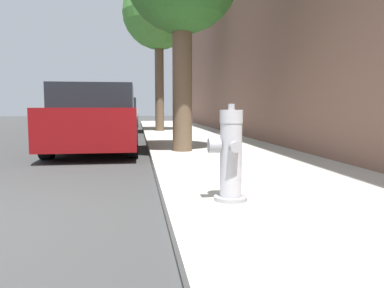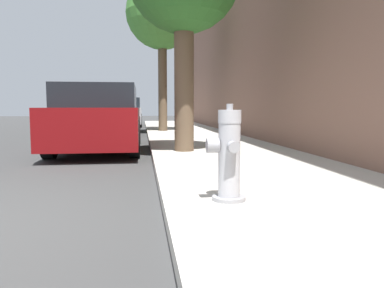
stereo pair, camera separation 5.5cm
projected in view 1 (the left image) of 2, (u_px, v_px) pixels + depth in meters
The scene contains 6 objects.
sidewalk_slab at pixel (333, 212), 3.07m from camera, with size 2.72×40.00×0.12m.
fire_hydrant at pixel (230, 156), 3.19m from camera, with size 0.34×0.36×0.83m.
parked_car_near at pixel (97, 119), 7.97m from camera, with size 1.70×4.35×1.37m.
parked_car_mid at pixel (109, 114), 13.19m from camera, with size 1.77×4.09×1.42m.
parked_car_far at pixel (121, 113), 18.42m from camera, with size 1.69×4.05×1.39m.
street_tree_far at pixel (159, 14), 12.64m from camera, with size 2.45×2.45×5.22m.
Camera 1 is at (1.48, -2.80, 0.91)m, focal length 35.00 mm.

